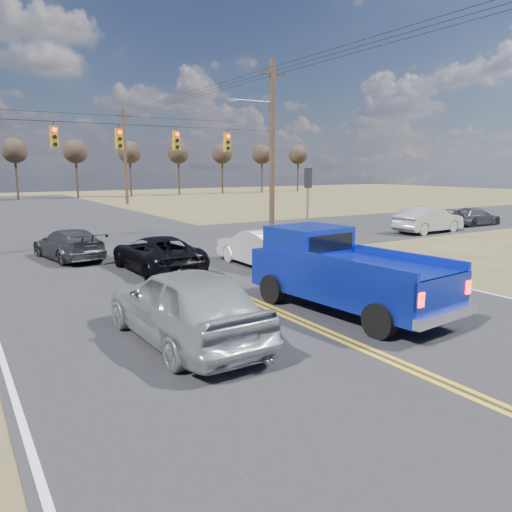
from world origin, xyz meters
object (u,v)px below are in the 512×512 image
white_car_queue (260,247)px  cross_car_east_near (429,220)px  pickup_truck (342,272)px  black_suv (157,253)px  silver_suv (185,304)px  dgrey_car_queue (69,244)px  cross_car_east_far (474,217)px

white_car_queue → cross_car_east_near: size_ratio=0.94×
pickup_truck → black_suv: (-2.41, 7.85, -0.40)m
silver_suv → white_car_queue: silver_suv is taller
black_suv → cross_car_east_near: bearing=-175.4°
dgrey_car_queue → cross_car_east_far: dgrey_car_queue is taller
black_suv → cross_car_east_far: 24.01m
dgrey_car_queue → cross_car_east_far: 26.23m
pickup_truck → silver_suv: size_ratio=1.18×
cross_car_east_far → black_suv: bearing=97.3°
white_car_queue → silver_suv: bearing=46.5°
pickup_truck → white_car_queue: pickup_truck is taller
white_car_queue → cross_car_east_far: (19.93, 4.18, -0.14)m
white_car_queue → dgrey_car_queue: bearing=-41.9°
white_car_queue → cross_car_east_far: bearing=-168.8°
white_car_queue → dgrey_car_queue: size_ratio=0.99×
black_suv → dgrey_car_queue: 4.90m
silver_suv → dgrey_car_queue: (-0.04, 12.21, -0.22)m
pickup_truck → black_suv: size_ratio=1.26×
black_suv → cross_car_east_near: 18.20m
cross_car_east_near → cross_car_east_far: size_ratio=1.15×
cross_car_east_far → white_car_queue: bearing=102.1°
pickup_truck → cross_car_east_far: size_ratio=1.46×
cross_car_east_far → silver_suv: bearing=112.8°
black_suv → cross_car_east_far: (23.82, 2.97, -0.07)m
black_suv → cross_car_east_far: bearing=-174.8°
silver_suv → dgrey_car_queue: size_ratio=1.14×
cross_car_east_near → cross_car_east_far: cross_car_east_near is taller
black_suv → silver_suv: bearing=71.7°
silver_suv → black_suv: size_ratio=1.07×
pickup_truck → cross_car_east_near: bearing=26.4°
pickup_truck → cross_car_east_near: size_ratio=1.27×
silver_suv → white_car_queue: (6.22, 6.71, -0.14)m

